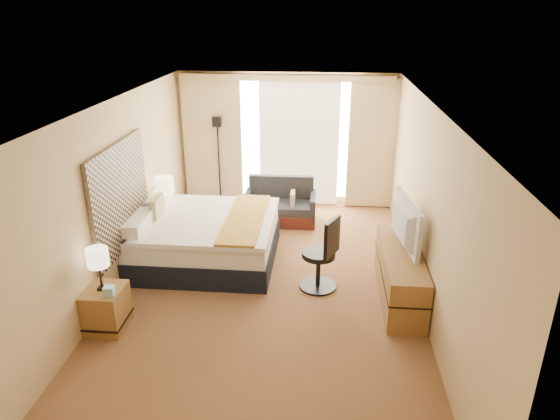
# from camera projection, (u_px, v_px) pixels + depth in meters

# --- Properties ---
(floor) EXTENTS (4.20, 7.00, 0.02)m
(floor) POSITION_uv_depth(u_px,v_px,m) (267.00, 290.00, 7.07)
(floor) COLOR maroon
(floor) RESTS_ON ground
(ceiling) EXTENTS (4.20, 7.00, 0.02)m
(ceiling) POSITION_uv_depth(u_px,v_px,m) (265.00, 107.00, 6.09)
(ceiling) COLOR silver
(ceiling) RESTS_ON wall_back
(wall_back) EXTENTS (4.20, 0.02, 2.60)m
(wall_back) POSITION_uv_depth(u_px,v_px,m) (286.00, 140.00, 9.81)
(wall_back) COLOR tan
(wall_back) RESTS_ON ground
(wall_front) EXTENTS (4.20, 0.02, 2.60)m
(wall_front) POSITION_uv_depth(u_px,v_px,m) (205.00, 396.00, 3.35)
(wall_front) COLOR tan
(wall_front) RESTS_ON ground
(wall_left) EXTENTS (0.02, 7.00, 2.60)m
(wall_left) POSITION_uv_depth(u_px,v_px,m) (112.00, 200.00, 6.76)
(wall_left) COLOR tan
(wall_left) RESTS_ON ground
(wall_right) EXTENTS (0.02, 7.00, 2.60)m
(wall_right) POSITION_uv_depth(u_px,v_px,m) (428.00, 211.00, 6.41)
(wall_right) COLOR tan
(wall_right) RESTS_ON ground
(headboard) EXTENTS (0.06, 1.85, 1.50)m
(headboard) POSITION_uv_depth(u_px,v_px,m) (121.00, 196.00, 6.95)
(headboard) COLOR black
(headboard) RESTS_ON wall_left
(nightstand_left) EXTENTS (0.45, 0.52, 0.55)m
(nightstand_left) POSITION_uv_depth(u_px,v_px,m) (106.00, 309.00, 6.16)
(nightstand_left) COLOR olive
(nightstand_left) RESTS_ON floor
(nightstand_right) EXTENTS (0.45, 0.52, 0.55)m
(nightstand_right) POSITION_uv_depth(u_px,v_px,m) (167.00, 226.00, 8.46)
(nightstand_right) COLOR olive
(nightstand_right) RESTS_ON floor
(media_dresser) EXTENTS (0.50, 1.80, 0.70)m
(media_dresser) POSITION_uv_depth(u_px,v_px,m) (400.00, 275.00, 6.79)
(media_dresser) COLOR olive
(media_dresser) RESTS_ON floor
(window) EXTENTS (2.30, 0.02, 2.30)m
(window) POSITION_uv_depth(u_px,v_px,m) (299.00, 140.00, 9.75)
(window) COLOR silver
(window) RESTS_ON wall_back
(curtains) EXTENTS (4.12, 0.19, 2.56)m
(curtains) POSITION_uv_depth(u_px,v_px,m) (286.00, 136.00, 9.66)
(curtains) COLOR beige
(curtains) RESTS_ON floor
(bed) EXTENTS (2.13, 1.95, 1.03)m
(bed) POSITION_uv_depth(u_px,v_px,m) (205.00, 238.00, 7.80)
(bed) COLOR black
(bed) RESTS_ON floor
(loveseat) EXTENTS (1.31, 0.71, 0.82)m
(loveseat) POSITION_uv_depth(u_px,v_px,m) (281.00, 208.00, 9.27)
(loveseat) COLOR #501E16
(loveseat) RESTS_ON floor
(floor_lamp) EXTENTS (0.22, 0.22, 1.78)m
(floor_lamp) POSITION_uv_depth(u_px,v_px,m) (218.00, 143.00, 9.75)
(floor_lamp) COLOR black
(floor_lamp) RESTS_ON floor
(desk_chair) EXTENTS (0.55, 0.55, 1.10)m
(desk_chair) POSITION_uv_depth(u_px,v_px,m) (322.00, 258.00, 6.95)
(desk_chair) COLOR black
(desk_chair) RESTS_ON floor
(lamp_left) EXTENTS (0.26, 0.26, 0.55)m
(lamp_left) POSITION_uv_depth(u_px,v_px,m) (98.00, 258.00, 5.89)
(lamp_left) COLOR black
(lamp_left) RESTS_ON nightstand_left
(lamp_right) EXTENTS (0.30, 0.30, 0.63)m
(lamp_right) POSITION_uv_depth(u_px,v_px,m) (164.00, 185.00, 8.10)
(lamp_right) COLOR black
(lamp_right) RESTS_ON nightstand_right
(tissue_box) EXTENTS (0.13, 0.13, 0.11)m
(tissue_box) POSITION_uv_depth(u_px,v_px,m) (109.00, 291.00, 5.92)
(tissue_box) COLOR #9BD3EF
(tissue_box) RESTS_ON nightstand_left
(telephone) EXTENTS (0.19, 0.15, 0.07)m
(telephone) POSITION_uv_depth(u_px,v_px,m) (170.00, 212.00, 8.23)
(telephone) COLOR black
(telephone) RESTS_ON nightstand_right
(television) EXTENTS (0.30, 1.15, 0.65)m
(television) POSITION_uv_depth(u_px,v_px,m) (399.00, 223.00, 6.72)
(television) COLOR black
(television) RESTS_ON media_dresser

